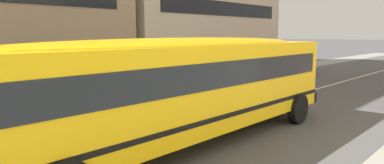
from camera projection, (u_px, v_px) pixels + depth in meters
name	position (u px, v px, depth m)	size (l,w,h in m)	color
ground_plane	(79.00, 155.00, 9.39)	(400.00, 400.00, 0.00)	#4C4C4F
lane_centreline	(79.00, 155.00, 9.39)	(110.00, 0.16, 0.01)	silver
school_bus	(179.00, 83.00, 9.91)	(13.78, 3.25, 3.08)	yellow
parked_car_dark_blue_near_corner	(258.00, 69.00, 24.01)	(3.91, 1.91, 1.64)	navy
parked_car_grey_beside_sign	(297.00, 63.00, 29.15)	(3.97, 2.02, 1.64)	gray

